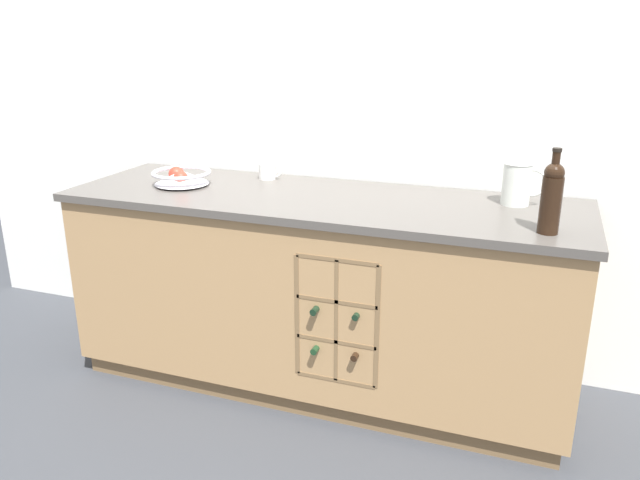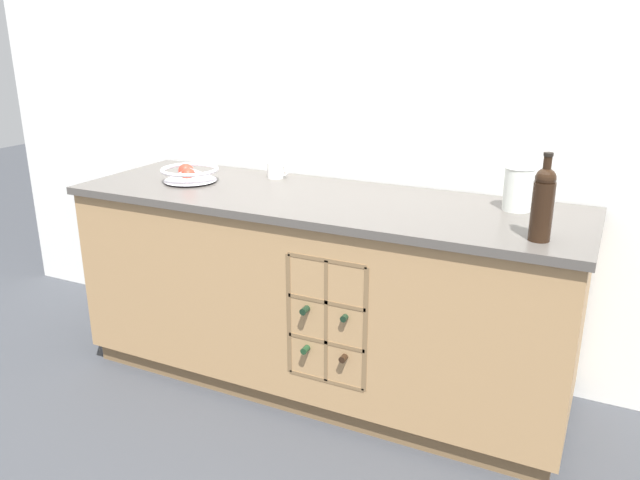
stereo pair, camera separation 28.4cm
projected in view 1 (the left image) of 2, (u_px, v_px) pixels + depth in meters
The scene contains 7 objects.
ground_plane at pixel (320, 379), 3.07m from camera, with size 14.00×14.00×0.00m, color #383A3F.
back_wall at pixel (349, 107), 3.03m from camera, with size 4.68×0.06×2.55m, color white.
kitchen_island at pixel (320, 291), 2.92m from camera, with size 2.32×0.75×0.93m.
fruit_bowl at pixel (181, 176), 2.96m from camera, with size 0.28×0.28×0.08m.
white_pitcher at pixel (518, 183), 2.62m from camera, with size 0.18×0.12×0.18m.
ceramic_mug at pixel (268, 171), 3.10m from camera, with size 0.12×0.09×0.08m.
standing_wine_bottle at pixel (552, 196), 2.23m from camera, with size 0.08×0.08×0.31m.
Camera 1 is at (0.92, -2.53, 1.63)m, focal length 35.00 mm.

